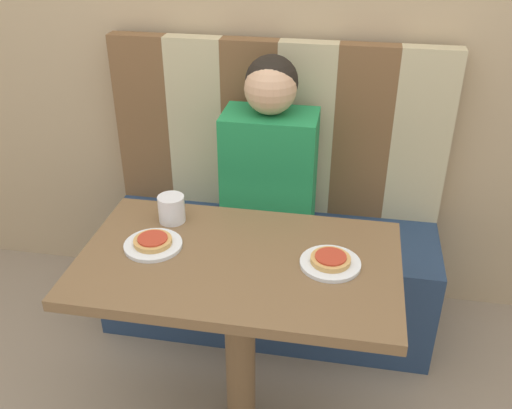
{
  "coord_description": "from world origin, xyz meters",
  "views": [
    {
      "loc": [
        0.3,
        -1.37,
        1.7
      ],
      "look_at": [
        0.0,
        0.29,
        0.74
      ],
      "focal_mm": 40.0,
      "sensor_mm": 36.0,
      "label": 1
    }
  ],
  "objects_px": {
    "plate_left": "(153,245)",
    "plate_right": "(330,263)",
    "person": "(270,151)",
    "pizza_right": "(331,259)",
    "pizza_left": "(153,241)",
    "drinking_cup": "(172,209)"
  },
  "relations": [
    {
      "from": "pizza_left",
      "to": "pizza_right",
      "type": "xyz_separation_m",
      "value": [
        0.54,
        0.0,
        0.0
      ]
    },
    {
      "from": "person",
      "to": "pizza_right",
      "type": "bearing_deg",
      "value": -64.67
    },
    {
      "from": "pizza_left",
      "to": "drinking_cup",
      "type": "xyz_separation_m",
      "value": [
        0.01,
        0.16,
        0.02
      ]
    },
    {
      "from": "plate_left",
      "to": "plate_right",
      "type": "height_order",
      "value": "same"
    },
    {
      "from": "pizza_right",
      "to": "drinking_cup",
      "type": "xyz_separation_m",
      "value": [
        -0.53,
        0.16,
        0.02
      ]
    },
    {
      "from": "person",
      "to": "pizza_left",
      "type": "xyz_separation_m",
      "value": [
        -0.27,
        -0.57,
        -0.07
      ]
    },
    {
      "from": "plate_left",
      "to": "drinking_cup",
      "type": "relative_size",
      "value": 1.99
    },
    {
      "from": "person",
      "to": "plate_left",
      "type": "bearing_deg",
      "value": -115.33
    },
    {
      "from": "person",
      "to": "pizza_right",
      "type": "distance_m",
      "value": 0.64
    },
    {
      "from": "person",
      "to": "plate_right",
      "type": "distance_m",
      "value": 0.64
    },
    {
      "from": "plate_right",
      "to": "drinking_cup",
      "type": "xyz_separation_m",
      "value": [
        -0.53,
        0.16,
        0.04
      ]
    },
    {
      "from": "pizza_left",
      "to": "pizza_right",
      "type": "bearing_deg",
      "value": 0.0
    },
    {
      "from": "pizza_left",
      "to": "person",
      "type": "bearing_deg",
      "value": 64.67
    },
    {
      "from": "pizza_right",
      "to": "person",
      "type": "bearing_deg",
      "value": 115.33
    },
    {
      "from": "person",
      "to": "plate_right",
      "type": "xyz_separation_m",
      "value": [
        0.27,
        -0.57,
        -0.08
      ]
    },
    {
      "from": "pizza_left",
      "to": "drinking_cup",
      "type": "relative_size",
      "value": 1.31
    },
    {
      "from": "pizza_left",
      "to": "pizza_right",
      "type": "height_order",
      "value": "same"
    },
    {
      "from": "drinking_cup",
      "to": "plate_left",
      "type": "bearing_deg",
      "value": -94.05
    },
    {
      "from": "pizza_right",
      "to": "drinking_cup",
      "type": "height_order",
      "value": "drinking_cup"
    },
    {
      "from": "plate_left",
      "to": "plate_right",
      "type": "xyz_separation_m",
      "value": [
        0.54,
        0.0,
        0.0
      ]
    },
    {
      "from": "plate_left",
      "to": "person",
      "type": "bearing_deg",
      "value": 64.67
    },
    {
      "from": "plate_right",
      "to": "pizza_left",
      "type": "height_order",
      "value": "pizza_left"
    }
  ]
}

